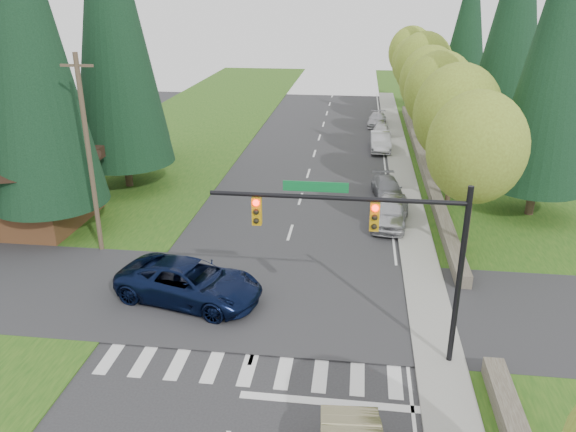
% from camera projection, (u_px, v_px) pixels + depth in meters
% --- Properties ---
extents(grass_east, '(14.00, 110.00, 0.06)m').
position_uv_depth(grass_east, '(511.00, 213.00, 34.06)').
color(grass_east, '#1F4B14').
rests_on(grass_east, ground).
extents(grass_west, '(14.00, 110.00, 0.06)m').
position_uv_depth(grass_west, '(104.00, 195.00, 37.10)').
color(grass_west, '#1F4B14').
rests_on(grass_west, ground).
extents(cross_street, '(120.00, 8.00, 0.10)m').
position_uv_depth(cross_street, '(269.00, 301.00, 24.55)').
color(cross_street, '#28282B').
rests_on(cross_street, ground).
extents(sidewalk_east, '(1.80, 80.00, 0.13)m').
position_uv_depth(sidewalk_east, '(407.00, 197.00, 36.60)').
color(sidewalk_east, gray).
rests_on(sidewalk_east, ground).
extents(curb_east, '(0.20, 80.00, 0.13)m').
position_uv_depth(curb_east, '(394.00, 197.00, 36.70)').
color(curb_east, gray).
rests_on(curb_east, ground).
extents(stone_wall_north, '(0.70, 40.00, 0.70)m').
position_uv_depth(stone_wall_north, '(422.00, 160.00, 43.65)').
color(stone_wall_north, '#4C4438').
rests_on(stone_wall_north, ground).
extents(traffic_signal, '(8.70, 0.37, 6.80)m').
position_uv_depth(traffic_signal, '(379.00, 234.00, 18.96)').
color(traffic_signal, black).
rests_on(traffic_signal, ground).
extents(brown_building, '(8.40, 8.40, 5.40)m').
position_uv_depth(brown_building, '(25.00, 171.00, 31.57)').
color(brown_building, '#4C2D19').
rests_on(brown_building, ground).
extents(utility_pole, '(1.60, 0.24, 10.00)m').
position_uv_depth(utility_pole, '(89.00, 155.00, 27.42)').
color(utility_pole, '#473828').
rests_on(utility_pole, ground).
extents(decid_tree_0, '(4.80, 4.80, 8.37)m').
position_uv_depth(decid_tree_0, '(477.00, 148.00, 26.90)').
color(decid_tree_0, '#38281C').
rests_on(decid_tree_0, ground).
extents(decid_tree_1, '(5.20, 5.20, 8.80)m').
position_uv_depth(decid_tree_1, '(457.00, 114.00, 33.25)').
color(decid_tree_1, '#38281C').
rests_on(decid_tree_1, ground).
extents(decid_tree_2, '(5.00, 5.00, 8.82)m').
position_uv_depth(decid_tree_2, '(439.00, 92.00, 39.67)').
color(decid_tree_2, '#38281C').
rests_on(decid_tree_2, ground).
extents(decid_tree_3, '(5.00, 5.00, 8.55)m').
position_uv_depth(decid_tree_3, '(430.00, 81.00, 46.19)').
color(decid_tree_3, '#38281C').
rests_on(decid_tree_3, ground).
extents(decid_tree_4, '(5.40, 5.40, 9.18)m').
position_uv_depth(decid_tree_4, '(423.00, 65.00, 52.47)').
color(decid_tree_4, '#38281C').
rests_on(decid_tree_4, ground).
extents(decid_tree_5, '(4.80, 4.80, 8.30)m').
position_uv_depth(decid_tree_5, '(415.00, 62.00, 59.13)').
color(decid_tree_5, '#38281C').
rests_on(decid_tree_5, ground).
extents(decid_tree_6, '(5.20, 5.20, 8.86)m').
position_uv_depth(decid_tree_6, '(411.00, 52.00, 65.43)').
color(decid_tree_6, '#38281C').
rests_on(decid_tree_6, ground).
extents(conifer_w_a, '(6.12, 6.12, 19.80)m').
position_uv_depth(conifer_w_a, '(25.00, 30.00, 27.55)').
color(conifer_w_a, '#38281C').
rests_on(conifer_w_a, ground).
extents(conifer_w_b, '(5.44, 5.44, 17.80)m').
position_uv_depth(conifer_w_b, '(18.00, 44.00, 31.96)').
color(conifer_w_b, '#38281C').
rests_on(conifer_w_b, ground).
extents(conifer_w_c, '(6.46, 6.46, 20.80)m').
position_uv_depth(conifer_w_c, '(111.00, 13.00, 34.61)').
color(conifer_w_c, '#38281C').
rests_on(conifer_w_c, ground).
extents(conifer_w_e, '(5.78, 5.78, 18.80)m').
position_uv_depth(conifer_w_e, '(120.00, 25.00, 40.74)').
color(conifer_w_e, '#38281C').
rests_on(conifer_w_e, ground).
extents(conifer_e_a, '(5.44, 5.44, 17.80)m').
position_uv_depth(conifer_e_a, '(558.00, 47.00, 30.29)').
color(conifer_e_a, '#38281C').
rests_on(conifer_e_a, ground).
extents(conifer_e_b, '(6.12, 6.12, 19.80)m').
position_uv_depth(conifer_e_b, '(516.00, 16.00, 42.67)').
color(conifer_e_b, '#38281C').
rests_on(conifer_e_b, ground).
extents(conifer_e_c, '(5.10, 5.10, 16.80)m').
position_uv_depth(conifer_e_c, '(468.00, 26.00, 56.23)').
color(conifer_e_c, '#38281C').
rests_on(conifer_e_c, ground).
extents(suv_navy, '(6.89, 4.35, 1.77)m').
position_uv_depth(suv_navy, '(190.00, 282.00, 24.29)').
color(suv_navy, black).
rests_on(suv_navy, ground).
extents(parked_car_a, '(2.48, 4.91, 1.60)m').
position_uv_depth(parked_car_a, '(391.00, 212.00, 32.19)').
color(parked_car_a, '#B9BABF').
rests_on(parked_car_a, ground).
extents(parked_car_b, '(2.24, 4.44, 1.23)m').
position_uv_depth(parked_car_b, '(388.00, 188.00, 36.55)').
color(parked_car_b, slate).
rests_on(parked_car_b, ground).
extents(parked_car_c, '(1.72, 4.67, 1.53)m').
position_uv_depth(parked_car_c, '(380.00, 141.00, 47.28)').
color(parked_car_c, '#B3B4B8').
rests_on(parked_car_c, ground).
extents(parked_car_d, '(1.75, 3.86, 1.29)m').
position_uv_depth(parked_car_d, '(381.00, 132.00, 51.11)').
color(parked_car_d, silver).
rests_on(parked_car_d, ground).
extents(parked_car_e, '(2.02, 4.35, 1.23)m').
position_uv_depth(parked_car_e, '(377.00, 120.00, 55.89)').
color(parked_car_e, '#A9A8AD').
rests_on(parked_car_e, ground).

